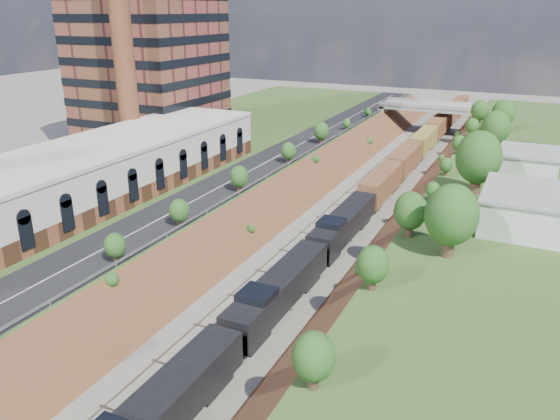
{
  "coord_description": "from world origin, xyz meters",
  "views": [
    {
      "loc": [
        23.15,
        -12.53,
        28.46
      ],
      "look_at": [
        -2.86,
        42.47,
        6.0
      ],
      "focal_mm": 35.0,
      "sensor_mm": 36.0,
      "label": 1
    }
  ],
  "objects": [
    {
      "name": "commercial_building",
      "position": [
        -28.0,
        38.0,
        8.51
      ],
      "size": [
        14.3,
        62.3,
        7.0
      ],
      "color": "brown",
      "rests_on": "platform_left"
    },
    {
      "name": "road",
      "position": [
        -15.5,
        60.0,
        5.05
      ],
      "size": [
        8.0,
        180.0,
        0.1
      ],
      "primitive_type": "cube",
      "color": "black",
      "rests_on": "platform_left"
    },
    {
      "name": "rail_right_track",
      "position": [
        2.6,
        60.0,
        0.09
      ],
      "size": [
        1.58,
        180.0,
        0.18
      ],
      "primitive_type": "cube",
      "color": "gray",
      "rests_on": "ground"
    },
    {
      "name": "embankment_left",
      "position": [
        -11.0,
        60.0,
        0.0
      ],
      "size": [
        10.0,
        180.0,
        10.0
      ],
      "primitive_type": "cube",
      "rotation": [
        0.0,
        0.79,
        0.0
      ],
      "color": "brown",
      "rests_on": "ground"
    },
    {
      "name": "platform_left",
      "position": [
        -33.0,
        60.0,
        2.5
      ],
      "size": [
        44.0,
        180.0,
        5.0
      ],
      "primitive_type": "cube",
      "color": "#465E27",
      "rests_on": "ground"
    },
    {
      "name": "tree_left_crest",
      "position": [
        -11.8,
        20.0,
        7.04
      ],
      "size": [
        2.45,
        2.45,
        3.55
      ],
      "color": "#473323",
      "rests_on": "platform_left"
    },
    {
      "name": "white_building_near",
      "position": [
        23.5,
        52.0,
        7.0
      ],
      "size": [
        9.0,
        12.0,
        4.0
      ],
      "primitive_type": "cube",
      "color": "silver",
      "rests_on": "platform_right"
    },
    {
      "name": "freight_train",
      "position": [
        2.6,
        83.26,
        2.63
      ],
      "size": [
        3.08,
        156.97,
        4.6
      ],
      "color": "black",
      "rests_on": "ground"
    },
    {
      "name": "guardrail",
      "position": [
        -11.4,
        59.8,
        5.55
      ],
      "size": [
        0.1,
        171.0,
        0.7
      ],
      "color": "#99999E",
      "rests_on": "platform_left"
    },
    {
      "name": "rail_left_track",
      "position": [
        -2.6,
        60.0,
        0.09
      ],
      "size": [
        1.58,
        180.0,
        0.18
      ],
      "primitive_type": "cube",
      "color": "gray",
      "rests_on": "ground"
    },
    {
      "name": "white_building_far",
      "position": [
        23.0,
        74.0,
        6.8
      ],
      "size": [
        8.0,
        10.0,
        3.6
      ],
      "primitive_type": "cube",
      "color": "silver",
      "rests_on": "platform_right"
    },
    {
      "name": "overpass",
      "position": [
        0.0,
        122.0,
        4.92
      ],
      "size": [
        24.5,
        8.3,
        7.4
      ],
      "color": "gray",
      "rests_on": "ground"
    },
    {
      "name": "smokestack",
      "position": [
        -36.0,
        56.0,
        25.0
      ],
      "size": [
        3.2,
        3.2,
        40.0
      ],
      "primitive_type": "cylinder",
      "color": "brown",
      "rests_on": "platform_left"
    },
    {
      "name": "embankment_right",
      "position": [
        11.0,
        60.0,
        0.0
      ],
      "size": [
        10.0,
        180.0,
        10.0
      ],
      "primitive_type": "cube",
      "rotation": [
        0.0,
        0.79,
        0.0
      ],
      "color": "brown",
      "rests_on": "ground"
    },
    {
      "name": "tree_right_large",
      "position": [
        17.0,
        40.0,
        9.38
      ],
      "size": [
        5.25,
        5.25,
        7.61
      ],
      "color": "#473323",
      "rests_on": "platform_right"
    }
  ]
}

